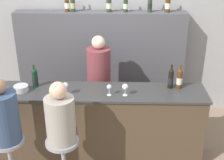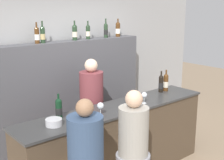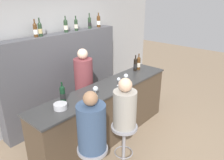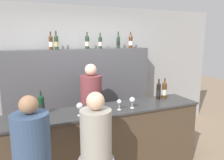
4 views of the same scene
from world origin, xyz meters
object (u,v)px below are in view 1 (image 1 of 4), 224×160
Objects in this scene: wine_bottle_counter_0 at (35,78)px; wine_bottle_backbar_4 at (150,4)px; wine_bottle_backbar_5 at (168,4)px; guest_seated_left at (3,116)px; bar_stool_right at (63,151)px; wine_bottle_backbar_2 at (109,4)px; wine_glass_2 at (125,87)px; wine_bottle_counter_2 at (180,78)px; wine_glass_0 at (65,86)px; wine_bottle_backbar_0 at (67,4)px; guest_seated_right at (60,117)px; wine_glass_1 at (109,87)px; metal_bowl at (21,88)px; bartender at (99,90)px; bar_stool_left at (9,150)px; wine_bottle_backbar_3 at (126,4)px; wine_bottle_backbar_1 at (73,3)px; wine_bottle_counter_1 at (171,78)px.

wine_bottle_counter_0 is 0.97× the size of wine_bottle_backbar_4.
guest_seated_left is (-2.04, -1.86, -0.89)m from wine_bottle_backbar_5.
bar_stool_right is at bearing -120.99° from wine_bottle_backbar_4.
wine_bottle_backbar_2 reaches higher than wine_glass_2.
wine_bottle_backbar_5 is at bearing 63.33° from wine_glass_2.
wine_glass_0 is (-1.48, -0.23, -0.02)m from wine_bottle_counter_2.
bar_stool_right is (-1.39, -1.86, -1.37)m from wine_bottle_backbar_5.
wine_glass_2 is 1.09m from bar_stool_right.
guest_seated_right is (0.16, -1.86, -0.89)m from wine_bottle_backbar_0.
wine_glass_1 is at bearing -123.32° from wine_bottle_backbar_5.
guest_seated_left is (-0.62, -0.56, -0.11)m from wine_glass_0.
wine_glass_0 is 0.24× the size of bar_stool_right.
guest_seated_left reaches higher than metal_bowl.
wine_bottle_backbar_0 reaches higher than wine_glass_2.
wine_glass_1 is 0.09× the size of bartender.
bar_stool_left is at bearing -154.74° from wine_glass_1.
wine_glass_2 is 0.20× the size of guest_seated_left.
guest_seated_right is (-0.49, -1.86, -0.90)m from wine_bottle_backbar_2.
wine_bottle_backbar_5 reaches higher than wine_bottle_backbar_2.
wine_bottle_counter_0 is 1.79m from wine_bottle_backbar_3.
bar_stool_left and bar_stool_right have the same top height.
wine_bottle_counter_2 is 2.32m from bar_stool_left.
wine_bottle_backbar_3 is at bearing 53.27° from bar_stool_left.
wine_bottle_backbar_5 reaches higher than wine_glass_2.
wine_bottle_backbar_4 is (1.28, 0.00, 0.00)m from wine_bottle_backbar_0.
guest_seated_left reaches higher than guest_seated_right.
wine_bottle_backbar_0 is 0.39× the size of guest_seated_left.
wine_bottle_backbar_1 is 0.45× the size of bar_stool_left.
wine_bottle_counter_0 is at bearing -145.90° from wine_bottle_backbar_4.
metal_bowl is at bearing -175.82° from wine_bottle_counter_1.
wine_bottle_counter_0 is 2.29m from wine_bottle_backbar_5.
wine_bottle_backbar_2 is 2.07× the size of wine_glass_1.
wine_bottle_backbar_0 is at bearing -180.00° from wine_bottle_backbar_4.
guest_seated_right is at bearing -126.77° from wine_bottle_backbar_5.
wine_bottle_backbar_3 is (-0.60, 1.08, 0.76)m from wine_bottle_counter_1.
guest_seated_left is (-1.39, -1.86, -0.88)m from wine_bottle_backbar_3.
wine_glass_0 reaches higher than wine_glass_1.
wine_bottle_backbar_2 is 0.19× the size of bartender.
wine_bottle_counter_2 is at bearing 3.95° from metal_bowl.
wine_bottle_counter_1 is 1.93m from wine_bottle_backbar_1.
bar_stool_right is (0.47, -0.79, -0.59)m from wine_bottle_counter_0.
bar_stool_right is at bearing -111.82° from wine_bottle_backbar_3.
metal_bowl is (-1.11, -1.22, -0.86)m from wine_bottle_backbar_2.
wine_bottle_backbar_2 is 0.43× the size of bar_stool_left.
wine_bottle_counter_2 is 1.79× the size of metal_bowl.
wine_bottle_backbar_5 reaches higher than guest_seated_right.
bar_stool_left is 0.48m from guest_seated_left.
wine_bottle_counter_2 is 2.25m from guest_seated_left.
wine_bottle_backbar_3 is 0.65m from wine_bottle_backbar_5.
metal_bowl is at bearing -132.37° from wine_bottle_backbar_2.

